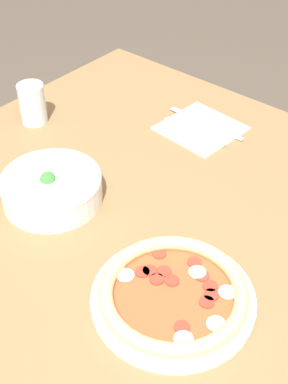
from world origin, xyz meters
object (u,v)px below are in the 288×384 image
pizza (173,294)px  glass (32,104)px  bowl (51,187)px  fork (195,132)px  knife (209,125)px

pizza → glass: size_ratio=2.78×
bowl → fork: (0.39, -0.08, -0.03)m
fork → glass: glass is taller
pizza → knife: pizza is taller
pizza → bowl: bowl is taller
fork → glass: bearing=33.3°
bowl → fork: bowl is taller
pizza → bowl: 0.36m
knife → pizza: bearing=119.7°
fork → knife: size_ratio=0.83×
bowl → pizza: bearing=-97.7°
bowl → knife: bearing=-11.4°
pizza → glass: (0.23, 0.62, 0.03)m
knife → glass: size_ratio=2.15×
pizza → glass: bearing=69.9°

